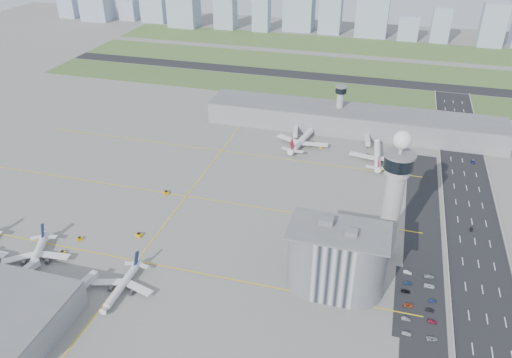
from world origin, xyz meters
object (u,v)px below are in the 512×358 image
(admin_building, at_px, (336,259))
(jet_bridge_far_0, at_px, (296,129))
(car_lot_3, at_px, (406,291))
(airplane_near_c, at_px, (121,283))
(jet_bridge_far_1, at_px, (366,137))
(car_lot_7, at_px, (432,322))
(airplane_far_b, at_px, (378,151))
(tug_1, at_px, (80,238))
(car_lot_6, at_px, (432,339))
(jet_bridge_near_2, at_px, (74,295))
(control_tower, at_px, (394,191))
(car_lot_9, at_px, (432,301))
(car_hw_2, at_px, (473,162))
(secondary_tower, at_px, (340,104))
(car_lot_8, at_px, (430,310))
(car_lot_2, at_px, (409,305))
(tug_3, at_px, (166,192))
(car_lot_10, at_px, (429,286))
(car_lot_0, at_px, (407,333))
(jet_bridge_near_1, at_px, (14,282))
(car_lot_5, at_px, (408,272))
(tug_2, at_px, (139,235))
(car_lot_1, at_px, (406,319))
(car_hw_1, at_px, (471,229))
(tug_4, at_px, (321,147))
(tug_5, at_px, (380,168))
(car_lot_11, at_px, (429,276))
(airplane_far_a, at_px, (303,136))
(car_lot_4, at_px, (408,283))
(airplane_near_b, at_px, (34,254))
(car_hw_4, at_px, (447,123))

(admin_building, relative_size, jet_bridge_far_0, 3.00)
(car_lot_3, bearing_deg, airplane_near_c, 102.42)
(jet_bridge_far_1, xyz_separation_m, car_lot_7, (41.31, -164.20, -2.30))
(airplane_far_b, distance_m, tug_1, 187.96)
(car_lot_6, bearing_deg, jet_bridge_near_2, 88.60)
(control_tower, distance_m, airplane_near_c, 126.70)
(car_lot_9, relative_size, car_hw_2, 0.72)
(secondary_tower, bearing_deg, car_lot_8, -70.42)
(car_lot_2, distance_m, car_lot_8, 8.57)
(jet_bridge_far_0, relative_size, car_lot_9, 4.19)
(tug_1, height_order, tug_3, tug_3)
(car_lot_7, distance_m, car_lot_10, 21.45)
(jet_bridge_far_1, height_order, car_lot_0, jet_bridge_far_1)
(car_lot_0, relative_size, car_hw_2, 0.82)
(jet_bridge_near_1, bearing_deg, car_lot_6, -73.72)
(control_tower, distance_m, car_lot_5, 38.07)
(airplane_far_b, xyz_separation_m, tug_2, (-109.68, -117.87, -4.99))
(jet_bridge_near_1, bearing_deg, car_lot_1, -70.64)
(jet_bridge_near_2, bearing_deg, car_lot_3, -62.00)
(car_lot_7, distance_m, car_lot_8, 6.48)
(airplane_far_b, xyz_separation_m, car_hw_1, (52.43, -66.04, -5.40))
(car_lot_0, bearing_deg, tug_4, 22.64)
(tug_5, relative_size, car_lot_11, 0.80)
(airplane_far_a, xyz_separation_m, car_hw_1, (103.63, -75.07, -5.63))
(secondary_tower, xyz_separation_m, admin_building, (21.99, -172.00, -3.50))
(jet_bridge_near_1, relative_size, car_lot_1, 3.78)
(car_lot_4, bearing_deg, tug_4, 17.82)
(tug_2, distance_m, car_lot_4, 131.56)
(tug_4, distance_m, car_lot_5, 131.10)
(airplane_near_b, relative_size, car_lot_2, 9.12)
(secondary_tower, height_order, tug_4, secondary_tower)
(tug_3, xyz_separation_m, tug_5, (116.91, 63.45, 0.07))
(jet_bridge_near_1, height_order, jet_bridge_far_0, same)
(jet_bridge_far_1, bearing_deg, car_hw_4, 120.38)
(secondary_tower, height_order, tug_5, secondary_tower)
(admin_building, height_order, car_lot_11, admin_building)
(car_lot_0, height_order, car_lot_9, car_lot_0)
(tug_4, xyz_separation_m, car_lot_0, (59.74, -154.65, -0.15))
(tug_2, height_order, car_lot_5, tug_2)
(jet_bridge_far_0, bearing_deg, tug_2, -29.21)
(car_lot_7, bearing_deg, car_lot_11, 8.68)
(car_hw_1, bearing_deg, car_lot_2, -108.49)
(car_lot_10, relative_size, car_hw_1, 1.33)
(tug_1, bearing_deg, car_lot_9, 37.30)
(admin_building, bearing_deg, car_lot_4, 18.67)
(airplane_near_c, height_order, car_lot_7, airplane_near_c)
(tug_1, relative_size, car_lot_1, 0.75)
(jet_bridge_far_0, xyz_separation_m, car_lot_0, (81.53, -173.61, -2.21))
(airplane_near_c, bearing_deg, secondary_tower, 160.78)
(jet_bridge_far_1, bearing_deg, car_lot_8, 4.41)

